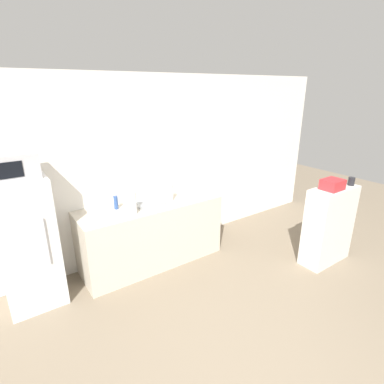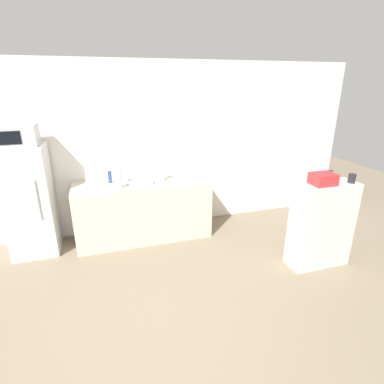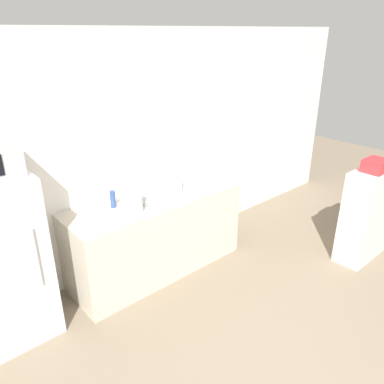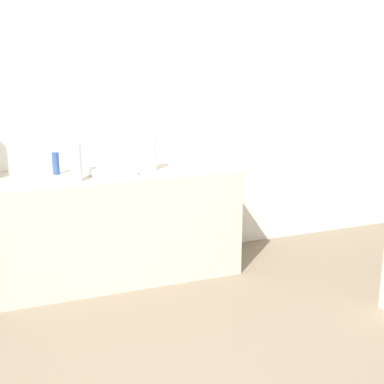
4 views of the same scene
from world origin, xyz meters
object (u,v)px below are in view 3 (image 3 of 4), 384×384
at_px(refrigerator, 7,261).
at_px(bottle_short, 113,199).
at_px(bottle_tall, 138,200).
at_px(paper_towel_roll, 177,182).
at_px(basket, 376,166).

bearing_deg(refrigerator, bottle_short, 3.51).
bearing_deg(bottle_tall, paper_towel_roll, 14.03).
distance_m(basket, paper_towel_roll, 2.20).
xyz_separation_m(bottle_tall, paper_towel_roll, (0.62, 0.15, -0.02)).
bearing_deg(paper_towel_roll, bottle_short, 169.77).
bearing_deg(refrigerator, bottle_tall, -10.40).
height_order(refrigerator, basket, refrigerator).
relative_size(refrigerator, bottle_short, 8.56).
height_order(refrigerator, bottle_tall, refrigerator).
xyz_separation_m(bottle_tall, bottle_short, (-0.12, 0.29, -0.06)).
relative_size(bottle_short, basket, 0.63).
distance_m(refrigerator, basket, 3.82).
xyz_separation_m(refrigerator, bottle_tall, (1.20, -0.22, 0.28)).
xyz_separation_m(refrigerator, paper_towel_roll, (1.82, -0.07, 0.26)).
bearing_deg(bottle_short, paper_towel_roll, -10.23).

